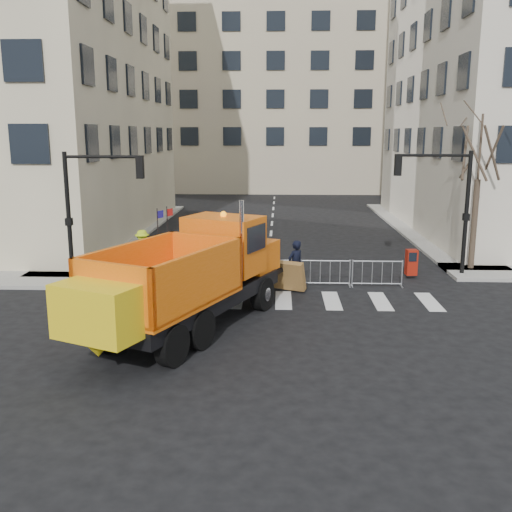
{
  "coord_description": "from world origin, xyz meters",
  "views": [
    {
      "loc": [
        0.53,
        -15.0,
        6.11
      ],
      "look_at": [
        -0.2,
        2.5,
        2.33
      ],
      "focal_mm": 40.0,
      "sensor_mm": 36.0,
      "label": 1
    }
  ],
  "objects_px": {
    "plow_truck": "(188,276)",
    "cop_b": "(262,271)",
    "cop_c": "(240,266)",
    "worker": "(143,250)",
    "newspaper_box": "(411,262)",
    "cop_a": "(295,265)"
  },
  "relations": [
    {
      "from": "plow_truck",
      "to": "worker",
      "type": "bearing_deg",
      "value": 47.16
    },
    {
      "from": "cop_b",
      "to": "cop_c",
      "type": "distance_m",
      "value": 0.94
    },
    {
      "from": "cop_c",
      "to": "newspaper_box",
      "type": "distance_m",
      "value": 7.51
    },
    {
      "from": "cop_b",
      "to": "cop_c",
      "type": "relative_size",
      "value": 0.89
    },
    {
      "from": "cop_b",
      "to": "cop_c",
      "type": "height_order",
      "value": "cop_c"
    },
    {
      "from": "worker",
      "to": "cop_a",
      "type": "bearing_deg",
      "value": -21.02
    },
    {
      "from": "cop_a",
      "to": "plow_truck",
      "type": "bearing_deg",
      "value": 14.36
    },
    {
      "from": "plow_truck",
      "to": "cop_b",
      "type": "xyz_separation_m",
      "value": [
        2.16,
        4.78,
        -0.97
      ]
    },
    {
      "from": "plow_truck",
      "to": "cop_a",
      "type": "xyz_separation_m",
      "value": [
        3.46,
        5.03,
        -0.8
      ]
    },
    {
      "from": "plow_truck",
      "to": "cop_b",
      "type": "bearing_deg",
      "value": -0.29
    },
    {
      "from": "cop_a",
      "to": "worker",
      "type": "bearing_deg",
      "value": -62.13
    },
    {
      "from": "plow_truck",
      "to": "newspaper_box",
      "type": "distance_m",
      "value": 11.09
    },
    {
      "from": "plow_truck",
      "to": "cop_a",
      "type": "bearing_deg",
      "value": -10.53
    },
    {
      "from": "cop_a",
      "to": "newspaper_box",
      "type": "distance_m",
      "value": 5.42
    },
    {
      "from": "cop_a",
      "to": "newspaper_box",
      "type": "height_order",
      "value": "cop_a"
    },
    {
      "from": "cop_c",
      "to": "plow_truck",
      "type": "bearing_deg",
      "value": 14.22
    },
    {
      "from": "newspaper_box",
      "to": "cop_c",
      "type": "bearing_deg",
      "value": -170.04
    },
    {
      "from": "plow_truck",
      "to": "newspaper_box",
      "type": "xyz_separation_m",
      "value": [
        8.47,
        7.07,
        -1.1
      ]
    },
    {
      "from": "cop_b",
      "to": "worker",
      "type": "distance_m",
      "value": 6.11
    },
    {
      "from": "cop_b",
      "to": "cop_c",
      "type": "bearing_deg",
      "value": 19.5
    },
    {
      "from": "cop_a",
      "to": "worker",
      "type": "height_order",
      "value": "cop_a"
    },
    {
      "from": "cop_a",
      "to": "worker",
      "type": "xyz_separation_m",
      "value": [
        -6.71,
        2.58,
        0.04
      ]
    }
  ]
}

